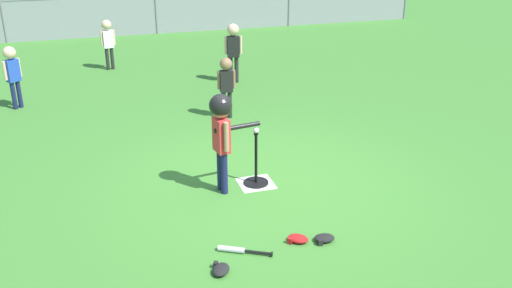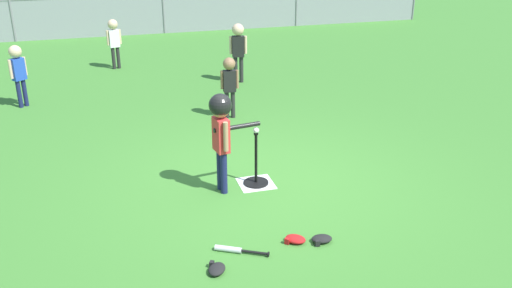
# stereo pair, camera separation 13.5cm
# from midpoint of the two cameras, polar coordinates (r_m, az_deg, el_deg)

# --- Properties ---
(ground_plane) EXTENTS (60.00, 60.00, 0.00)m
(ground_plane) POSITION_cam_midpoint_polar(r_m,az_deg,el_deg) (7.18, 1.73, -4.01)
(ground_plane) COLOR #3D7A2D
(home_plate) EXTENTS (0.44, 0.44, 0.01)m
(home_plate) POSITION_cam_midpoint_polar(r_m,az_deg,el_deg) (7.17, 0.54, -4.03)
(home_plate) COLOR white
(home_plate) RESTS_ON ground_plane
(batting_tee) EXTENTS (0.32, 0.32, 0.70)m
(batting_tee) POSITION_cam_midpoint_polar(r_m,az_deg,el_deg) (7.12, 0.54, -3.26)
(batting_tee) COLOR black
(batting_tee) RESTS_ON ground_plane
(baseball_on_tee) EXTENTS (0.07, 0.07, 0.07)m
(baseball_on_tee) POSITION_cam_midpoint_polar(r_m,az_deg,el_deg) (6.87, 0.56, 1.41)
(baseball_on_tee) COLOR white
(baseball_on_tee) RESTS_ON batting_tee
(batter_child) EXTENTS (0.65, 0.36, 1.26)m
(batter_child) POSITION_cam_midpoint_polar(r_m,az_deg,el_deg) (6.64, -2.99, 2.15)
(batter_child) COLOR #191E4C
(batter_child) RESTS_ON ground_plane
(fielder_near_left) EXTENTS (0.27, 0.24, 1.11)m
(fielder_near_left) POSITION_cam_midpoint_polar(r_m,az_deg,el_deg) (10.62, -22.85, 7.20)
(fielder_near_left) COLOR #191E4C
(fielder_near_left) RESTS_ON ground_plane
(fielder_deep_center) EXTENTS (0.35, 0.24, 1.20)m
(fielder_deep_center) POSITION_cam_midpoint_polar(r_m,az_deg,el_deg) (11.29, -1.49, 10.09)
(fielder_deep_center) COLOR #262626
(fielder_deep_center) RESTS_ON ground_plane
(fielder_deep_left) EXTENTS (0.32, 0.22, 1.09)m
(fielder_deep_left) POSITION_cam_midpoint_polar(r_m,az_deg,el_deg) (12.72, -14.03, 10.54)
(fielder_deep_left) COLOR #262626
(fielder_deep_left) RESTS_ON ground_plane
(fielder_deep_right) EXTENTS (0.31, 0.21, 1.04)m
(fielder_deep_right) POSITION_cam_midpoint_polar(r_m,az_deg,el_deg) (9.26, -2.31, 6.60)
(fielder_deep_right) COLOR #262626
(fielder_deep_right) RESTS_ON ground_plane
(spare_bat_silver) EXTENTS (0.52, 0.32, 0.06)m
(spare_bat_silver) POSITION_cam_midpoint_polar(r_m,az_deg,el_deg) (5.80, -1.59, -10.76)
(spare_bat_silver) COLOR silver
(spare_bat_silver) RESTS_ON ground_plane
(glove_by_plate) EXTENTS (0.27, 0.26, 0.07)m
(glove_by_plate) POSITION_cam_midpoint_polar(r_m,az_deg,el_deg) (5.98, 4.67, -9.67)
(glove_by_plate) COLOR #B21919
(glove_by_plate) RESTS_ON ground_plane
(glove_near_bats) EXTENTS (0.24, 0.18, 0.07)m
(glove_near_bats) POSITION_cam_midpoint_polar(r_m,az_deg,el_deg) (6.01, 7.37, -9.62)
(glove_near_bats) COLOR black
(glove_near_bats) RESTS_ON ground_plane
(glove_tossed_aside) EXTENTS (0.25, 0.27, 0.07)m
(glove_tossed_aside) POSITION_cam_midpoint_polar(r_m,az_deg,el_deg) (5.52, -3.34, -12.63)
(glove_tossed_aside) COLOR black
(glove_tossed_aside) RESTS_ON ground_plane
(outfield_fence) EXTENTS (16.06, 0.06, 1.15)m
(outfield_fence) POSITION_cam_midpoint_polar(r_m,az_deg,el_deg) (16.41, -9.21, 13.23)
(outfield_fence) COLOR slate
(outfield_fence) RESTS_ON ground_plane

